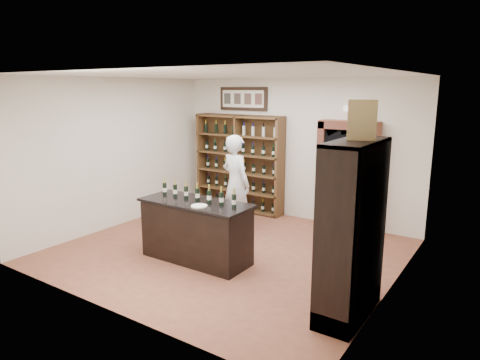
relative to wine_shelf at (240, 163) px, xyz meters
name	(u,v)px	position (x,y,z in m)	size (l,w,h in m)	color
floor	(228,251)	(1.30, -2.33, -1.10)	(5.50, 5.50, 0.00)	brown
ceiling	(226,75)	(1.30, -2.33, 1.90)	(5.50, 5.50, 0.00)	white
wall_back	(294,149)	(1.30, 0.17, 0.40)	(5.50, 0.04, 3.00)	silver
wall_left	(117,153)	(-1.45, -2.33, 0.40)	(0.04, 5.00, 3.00)	silver
wall_right	(396,187)	(4.05, -2.33, 0.40)	(0.04, 5.00, 3.00)	silver
wine_shelf	(240,163)	(0.00, 0.00, 0.00)	(2.20, 0.38, 2.20)	#54381C
framed_picture	(243,99)	(0.00, 0.14, 1.45)	(1.25, 0.04, 0.52)	black
arched_doorway	(347,173)	(2.55, 0.00, 0.04)	(1.17, 0.35, 2.17)	black
emergency_light	(352,109)	(2.55, 0.09, 1.30)	(0.30, 0.10, 0.10)	white
tasting_counter	(196,231)	(1.10, -2.93, -0.61)	(1.88, 0.78, 1.00)	black
counter_bottle_0	(165,189)	(0.38, -2.88, 0.01)	(0.07, 0.07, 0.30)	black
counter_bottle_1	(175,191)	(0.62, -2.88, 0.01)	(0.07, 0.07, 0.30)	black
counter_bottle_2	(186,192)	(0.86, -2.88, 0.01)	(0.07, 0.07, 0.30)	black
counter_bottle_3	(197,194)	(1.10, -2.88, 0.01)	(0.07, 0.07, 0.30)	black
counter_bottle_4	(209,196)	(1.34, -2.88, 0.01)	(0.07, 0.07, 0.30)	black
counter_bottle_5	(221,199)	(1.58, -2.88, 0.01)	(0.07, 0.07, 0.30)	black
counter_bottle_6	(234,201)	(1.82, -2.88, 0.01)	(0.07, 0.07, 0.30)	black
side_cabinet	(353,259)	(3.82, -3.23, -0.35)	(0.48, 1.20, 2.20)	black
shopkeeper	(236,184)	(0.80, -1.34, -0.14)	(0.70, 0.46, 1.92)	silver
plate	(199,206)	(1.35, -3.14, -0.09)	(0.25, 0.25, 0.02)	silver
wine_crate	(362,120)	(3.81, -3.16, 1.33)	(0.33, 0.13, 0.46)	tan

